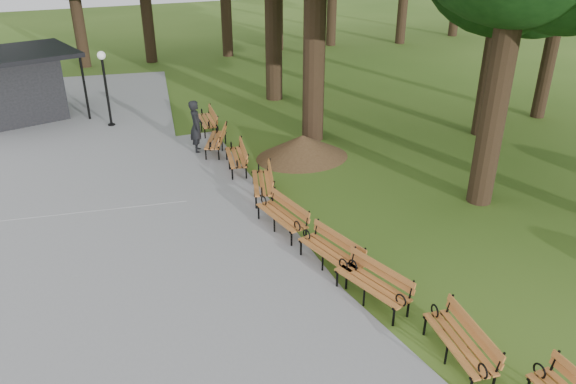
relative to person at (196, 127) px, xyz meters
name	(u,v)px	position (x,y,z in m)	size (l,w,h in m)	color
ground	(346,285)	(0.89, -9.16, -0.94)	(100.00, 100.00, 0.00)	#3C601B
path	(141,256)	(-3.11, -6.16, -0.91)	(12.00, 38.00, 0.06)	gray
person	(196,127)	(0.00, 0.00, 0.00)	(0.68, 0.45, 1.87)	black
kiosk	(11,86)	(-5.86, 6.53, 0.45)	(4.45, 3.87, 2.78)	black
lamp_post	(104,73)	(-2.44, 4.04, 1.22)	(0.32, 0.32, 2.98)	black
dirt_mound	(302,146)	(3.17, -1.97, -0.53)	(2.73, 2.73, 0.81)	#47301C
bench_1	(459,343)	(1.57, -12.05, -0.50)	(1.90, 0.64, 0.88)	#C26B2C
bench_2	(372,285)	(1.07, -9.88, -0.50)	(1.90, 0.64, 0.88)	#C26B2C
bench_3	(330,253)	(0.85, -8.41, -0.50)	(1.90, 0.64, 0.88)	#C26B2C
bench_4	(281,216)	(0.52, -6.34, -0.50)	(1.90, 0.64, 0.88)	#C26B2C
bench_5	(262,183)	(0.79, -4.24, -0.50)	(1.90, 0.64, 0.88)	#C26B2C
bench_6	(236,157)	(0.72, -2.08, -0.50)	(1.90, 0.64, 0.88)	#C26B2C
bench_7	(216,140)	(0.58, -0.28, -0.50)	(1.90, 0.64, 0.88)	#C26B2C
bench_8	(207,121)	(0.89, 1.89, -0.50)	(1.90, 0.64, 0.88)	#C26B2C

